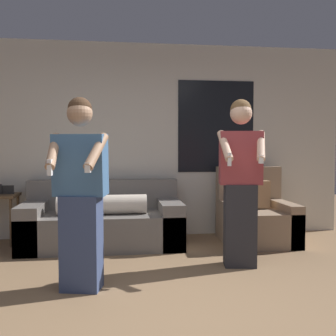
# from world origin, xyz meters

# --- Properties ---
(ground_plane) EXTENTS (14.00, 14.00, 0.00)m
(ground_plane) POSITION_xyz_m (0.00, 0.00, 0.00)
(ground_plane) COLOR #846647
(wall_back) EXTENTS (5.87, 0.07, 2.70)m
(wall_back) POSITION_xyz_m (0.02, 2.79, 1.35)
(wall_back) COLOR beige
(wall_back) RESTS_ON ground_plane
(couch) EXTENTS (1.98, 0.95, 0.81)m
(couch) POSITION_xyz_m (-0.50, 2.28, 0.30)
(couch) COLOR slate
(couch) RESTS_ON ground_plane
(armchair) EXTENTS (0.88, 0.92, 0.98)m
(armchair) POSITION_xyz_m (1.50, 2.21, 0.32)
(armchair) COLOR #937A60
(armchair) RESTS_ON ground_plane
(person_left) EXTENTS (0.51, 0.53, 1.68)m
(person_left) POSITION_xyz_m (-0.63, 0.71, 0.85)
(person_left) COLOR #384770
(person_left) RESTS_ON ground_plane
(person_right) EXTENTS (0.49, 0.51, 1.75)m
(person_right) POSITION_xyz_m (0.97, 1.20, 0.89)
(person_right) COLOR #28282D
(person_right) RESTS_ON ground_plane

